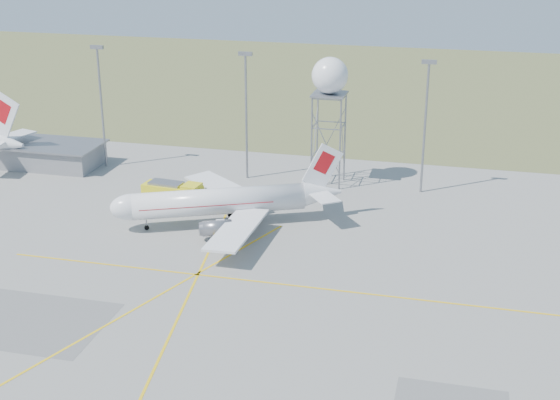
# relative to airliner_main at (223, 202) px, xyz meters

# --- Properties ---
(grass_strip) EXTENTS (400.00, 120.00, 0.03)m
(grass_strip) POSITION_rel_airliner_main_xyz_m (7.55, 94.04, -3.35)
(grass_strip) COLOR #576135
(grass_strip) RESTS_ON ground
(building_grey) EXTENTS (19.00, 10.00, 3.90)m
(building_grey) POSITION_rel_airliner_main_xyz_m (-37.45, 18.04, -1.39)
(building_grey) COLOR gray
(building_grey) RESTS_ON ground
(mast_a) EXTENTS (2.20, 0.50, 20.50)m
(mast_a) POSITION_rel_airliner_main_xyz_m (-27.45, 20.04, 8.71)
(mast_a) COLOR gray
(mast_a) RESTS_ON ground
(mast_b) EXTENTS (2.20, 0.50, 20.50)m
(mast_b) POSITION_rel_airliner_main_xyz_m (-2.45, 20.04, 8.71)
(mast_b) COLOR gray
(mast_b) RESTS_ON ground
(mast_c) EXTENTS (2.20, 0.50, 20.50)m
(mast_c) POSITION_rel_airliner_main_xyz_m (25.55, 20.04, 8.71)
(mast_c) COLOR gray
(mast_c) RESTS_ON ground
(airliner_main) EXTENTS (30.63, 28.52, 10.98)m
(airliner_main) POSITION_rel_airliner_main_xyz_m (0.00, 0.00, 0.00)
(airliner_main) COLOR white
(airliner_main) RESTS_ON ground
(radar_tower) EXTENTS (5.58, 5.58, 20.20)m
(radar_tower) POSITION_rel_airliner_main_xyz_m (10.80, 20.44, 7.97)
(radar_tower) COLOR gray
(radar_tower) RESTS_ON ground
(fire_truck) EXTENTS (9.19, 4.37, 3.57)m
(fire_truck) POSITION_rel_airliner_main_xyz_m (-9.39, 5.46, -1.65)
(fire_truck) COLOR yellow
(fire_truck) RESTS_ON ground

